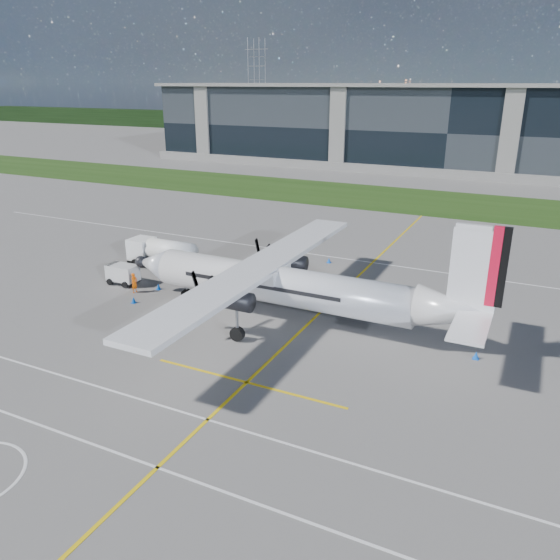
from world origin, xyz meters
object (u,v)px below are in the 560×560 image
Objects in this scene: pylon_west at (257,84)px; safety_cone_nose_stbd at (159,286)px; fuel_tanker_truck at (158,253)px; safety_cone_stbdwing at (329,260)px; safety_cone_nose_port at (134,300)px; ground_crew_person at (134,281)px; baggage_tug at (123,274)px; turboprop_aircraft at (293,266)px; safety_cone_tail at (476,355)px.

safety_cone_nose_stbd is (69.39, -146.36, -14.75)m from pylon_west.
safety_cone_stbdwing is (13.50, 7.89, -1.07)m from fuel_tanker_truck.
safety_cone_nose_port is (69.51, -149.54, -14.75)m from pylon_west.
ground_crew_person is 17.89m from safety_cone_stbdwing.
turboprop_aircraft is at bearing -2.93° from baggage_tug.
ground_crew_person is (2.27, -6.02, -0.39)m from fuel_tanker_truck.
pylon_west reaches higher than safety_cone_nose_stbd.
fuel_tanker_truck is at bearing 127.30° from safety_cone_nose_stbd.
ground_crew_person is (68.12, -147.73, -14.07)m from pylon_west.
turboprop_aircraft is 14.98× the size of ground_crew_person.
pylon_west is at bearing 114.93° from safety_cone_nose_port.
baggage_tug is at bearing -136.47° from safety_cone_stbdwing.
safety_cone_nose_stbd is at bearing -38.82° from ground_crew_person.
safety_cone_nose_port is at bearing -175.17° from safety_cone_tail.
safety_cone_nose_port is 3.18m from safety_cone_nose_stbd.
baggage_tug reaches higher than safety_cone_tail.
pylon_west is 175.59m from safety_cone_tail.
safety_cone_stbdwing is at bearing 30.29° from fuel_tanker_truck.
pylon_west is 156.85m from fuel_tanker_truck.
safety_cone_nose_stbd is 24.83m from safety_cone_tail.
turboprop_aircraft is at bearing -19.52° from fuel_tanker_truck.
pylon_west is at bearing 119.05° from turboprop_aircraft.
turboprop_aircraft is 14.34m from safety_cone_stbdwing.
safety_cone_nose_port is at bearing -138.45° from ground_crew_person.
pylon_west is at bearing 120.66° from safety_cone_stbdwing.
fuel_tanker_truck reaches higher than baggage_tug.
pylon_west is 4.27× the size of fuel_tanker_truck.
safety_cone_nose_stbd is 1.00× the size of safety_cone_tail.
pylon_west is 11.04× the size of baggage_tug.
baggage_tug is at bearing 66.06° from ground_crew_person.
ground_crew_person is 3.71× the size of safety_cone_nose_stbd.
ground_crew_person reaches higher than safety_cone_nose_port.
safety_cone_nose_stbd is (-12.47, 1.02, -3.92)m from turboprop_aircraft.
safety_cone_stbdwing is (79.34, -133.82, -14.75)m from pylon_west.
safety_cone_stbdwing is (11.23, 13.91, -0.68)m from ground_crew_person.
baggage_tug is (0.08, -4.86, -0.50)m from fuel_tanker_truck.
safety_cone_stbdwing is 16.01m from safety_cone_nose_stbd.
turboprop_aircraft is 16.30m from baggage_tug.
safety_cone_nose_port is 18.54m from safety_cone_stbdwing.
ground_crew_person is at bearing -128.91° from safety_cone_stbdwing.
safety_cone_nose_port is (3.66, -7.83, -1.07)m from fuel_tanker_truck.
turboprop_aircraft reaches higher than ground_crew_person.
ground_crew_person is 3.71× the size of safety_cone_nose_port.
ground_crew_person is at bearing -69.32° from fuel_tanker_truck.
ground_crew_person is 3.71× the size of safety_cone_stbdwing.
fuel_tanker_truck is 5.95m from safety_cone_nose_stbd.
ground_crew_person is (-13.74, -0.35, -3.24)m from turboprop_aircraft.
turboprop_aircraft is 13.13m from safety_cone_nose_port.
fuel_tanker_truck is 14.06× the size of safety_cone_stbdwing.
safety_cone_nose_port is (-12.35, -2.16, -3.92)m from turboprop_aircraft.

